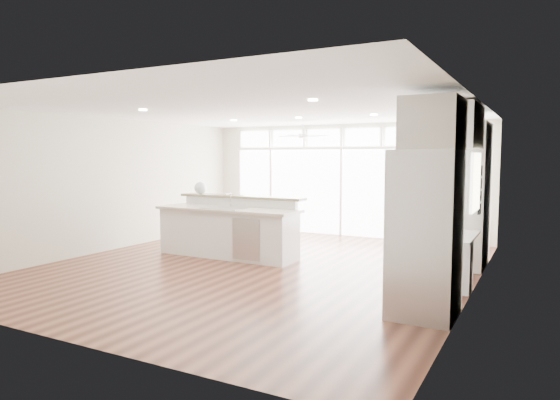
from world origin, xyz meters
The scene contains 24 objects.
floor centered at (0.00, 0.00, -0.01)m, with size 7.00×8.00×0.02m, color #441F14.
ceiling centered at (0.00, 0.00, 2.70)m, with size 7.00×8.00×0.02m, color white.
wall_back centered at (0.00, 4.00, 1.35)m, with size 7.00×0.04×2.70m, color beige.
wall_front centered at (0.00, -4.00, 1.35)m, with size 7.00×0.04×2.70m, color beige.
wall_left centered at (-3.50, 0.00, 1.35)m, with size 0.04×8.00×2.70m, color beige.
wall_right centered at (3.50, 0.00, 1.35)m, with size 0.04×8.00×2.70m, color beige.
glass_wall centered at (0.00, 3.94, 1.05)m, with size 5.80×0.06×2.08m, color white.
transom_row centered at (0.00, 3.94, 2.38)m, with size 5.90×0.06×0.40m, color white.
desk_window centered at (3.46, 0.30, 1.55)m, with size 0.04×0.85×0.85m, color white.
ceiling_fan centered at (-0.50, 2.80, 2.48)m, with size 1.16×1.16×0.32m, color white.
recessed_lights centered at (0.00, 0.20, 2.68)m, with size 3.40×3.00×0.02m, color white.
oven_cabinet centered at (3.17, 1.80, 1.25)m, with size 0.64×1.20×2.50m, color white.
desk_nook centered at (3.13, 0.30, 0.38)m, with size 0.72×1.30×0.76m, color white.
upper_cabinets centered at (3.17, 0.30, 2.35)m, with size 0.64×1.30×0.64m, color white.
refrigerator centered at (3.11, -1.35, 1.00)m, with size 0.76×0.90×2.00m, color #B8B9BD.
fridge_cabinet centered at (3.17, -1.35, 2.30)m, with size 0.64×0.90×0.60m, color white.
framed_photos centered at (3.46, 0.92, 1.40)m, with size 0.06×0.22×0.80m, color black.
kitchen_island centered at (-0.99, 0.48, 0.57)m, with size 2.89×1.09×1.15m, color white.
rug centered at (2.62, 0.51, 0.01)m, with size 0.88×0.64×0.01m, color #391E12.
office_chair centered at (2.43, 1.05, 0.51)m, with size 0.53×0.49×1.02m, color black.
fishbowl centered at (-1.93, 0.90, 1.27)m, with size 0.25×0.25×0.25m, color silver.
monitor centered at (3.05, 0.30, 0.98)m, with size 0.09×0.52×0.44m, color black.
keyboard centered at (2.88, 0.30, 0.77)m, with size 0.11×0.29×0.01m, color silver.
potted_plant centered at (3.17, 1.80, 2.61)m, with size 0.25×0.28×0.21m, color #275323.
Camera 1 is at (4.36, -7.39, 1.92)m, focal length 32.00 mm.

